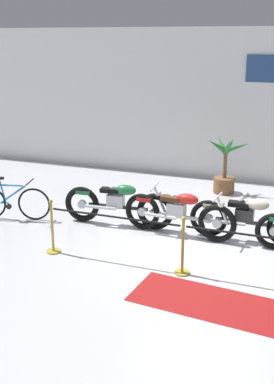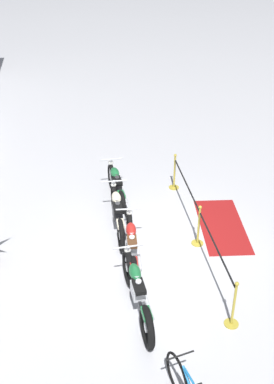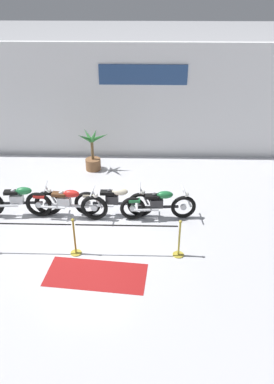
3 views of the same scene
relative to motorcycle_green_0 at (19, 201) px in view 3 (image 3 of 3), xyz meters
name	(u,v)px [view 3 (image 3 of 3)]	position (x,y,z in m)	size (l,w,h in m)	color
ground_plane	(85,229)	(1.97, -0.63, -0.48)	(120.00, 120.00, 0.00)	silver
back_wall	(102,102)	(1.97, 4.49, 1.62)	(28.00, 0.29, 4.20)	white
motorcycle_green_0	(19,201)	(0.00, 0.00, 0.00)	(2.47, 0.62, 0.98)	black
motorcycle_red_1	(66,203)	(1.39, -0.09, 0.00)	(2.42, 0.62, 0.97)	black
motorcycle_cream_2	(114,201)	(2.74, 0.07, 0.00)	(2.32, 0.62, 0.97)	black
motorcycle_green_3	(159,204)	(4.02, -0.05, -0.01)	(2.19, 0.62, 0.94)	black
potted_palm_left_of_row	(93,154)	(1.73, 3.10, 0.13)	(1.09, 0.87, 1.56)	brown
stanchion_far_left	(30,232)	(0.82, -1.71, 0.17)	(5.22, 0.28, 1.05)	gold
stanchion_mid_left	(75,242)	(1.90, -1.71, -0.13)	(0.28, 0.28, 1.05)	gold
stanchion_mid_right	(179,244)	(4.49, -1.71, -0.13)	(0.28, 0.28, 1.05)	gold
floor_banner	(96,275)	(2.51, -2.50, -0.48)	(2.36, 1.06, 0.01)	maroon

